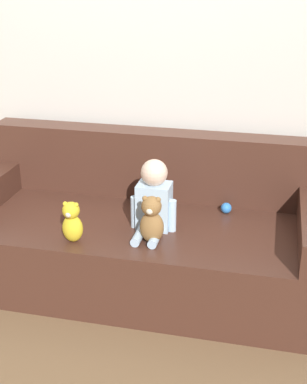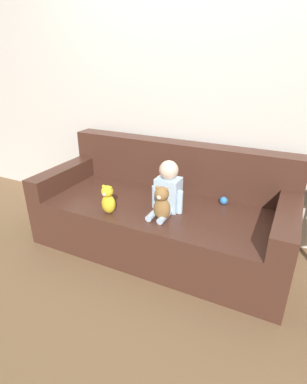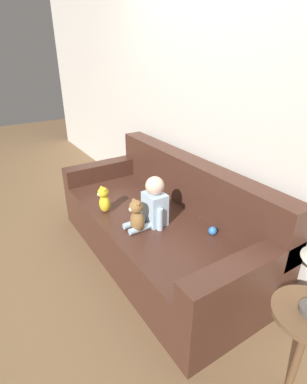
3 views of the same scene
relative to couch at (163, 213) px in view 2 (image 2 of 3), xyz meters
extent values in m
plane|color=brown|center=(0.00, -0.06, -0.29)|extent=(12.00, 12.00, 0.00)
cube|color=silver|center=(0.00, 0.48, 1.01)|extent=(8.00, 0.05, 2.60)
cube|color=#47281E|center=(0.00, -0.06, -0.08)|extent=(2.06, 0.91, 0.41)
cube|color=#47281E|center=(0.00, 0.31, 0.34)|extent=(2.06, 0.18, 0.42)
cube|color=#47281E|center=(-0.95, -0.06, 0.21)|extent=(0.16, 0.91, 0.18)
cube|color=#47281E|center=(0.95, -0.06, 0.21)|extent=(0.16, 0.91, 0.18)
cube|color=silver|center=(0.10, -0.13, 0.25)|extent=(0.18, 0.14, 0.26)
sphere|color=beige|center=(0.10, -0.13, 0.45)|extent=(0.14, 0.14, 0.14)
cylinder|color=silver|center=(0.05, -0.29, 0.15)|extent=(0.05, 0.18, 0.05)
cylinder|color=silver|center=(0.14, -0.29, 0.15)|extent=(0.05, 0.18, 0.05)
cylinder|color=silver|center=(-0.01, -0.15, 0.22)|extent=(0.04, 0.04, 0.18)
cylinder|color=silver|center=(0.20, -0.15, 0.22)|extent=(0.04, 0.04, 0.18)
ellipsoid|color=olive|center=(0.12, -0.30, 0.21)|extent=(0.13, 0.10, 0.17)
sphere|color=olive|center=(0.12, -0.31, 0.33)|extent=(0.10, 0.10, 0.10)
sphere|color=olive|center=(0.09, -0.31, 0.37)|extent=(0.03, 0.03, 0.03)
sphere|color=olive|center=(0.16, -0.31, 0.37)|extent=(0.03, 0.03, 0.03)
sphere|color=beige|center=(0.12, -0.35, 0.33)|extent=(0.04, 0.04, 0.04)
ellipsoid|color=yellow|center=(-0.28, -0.39, 0.20)|extent=(0.11, 0.09, 0.15)
sphere|color=yellow|center=(-0.28, -0.39, 0.31)|extent=(0.09, 0.09, 0.09)
sphere|color=yellow|center=(-0.31, -0.39, 0.34)|extent=(0.03, 0.03, 0.03)
sphere|color=yellow|center=(-0.25, -0.39, 0.34)|extent=(0.03, 0.03, 0.03)
sphere|color=beige|center=(-0.28, -0.43, 0.30)|extent=(0.03, 0.03, 0.03)
sphere|color=#337FDB|center=(0.47, 0.14, 0.16)|extent=(0.06, 0.06, 0.06)
camera|label=1|loc=(0.69, -2.72, 1.47)|focal=50.00mm
camera|label=2|loc=(0.91, -2.05, 1.22)|focal=28.00mm
camera|label=3|loc=(1.80, -1.23, 1.38)|focal=28.00mm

